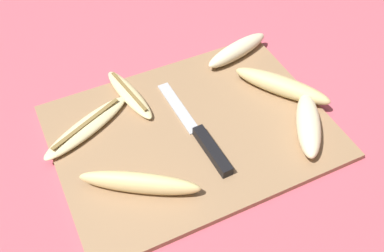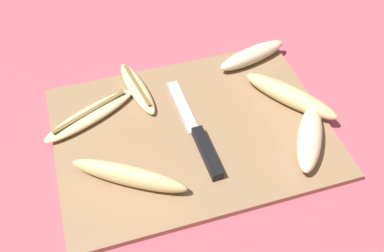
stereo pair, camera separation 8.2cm
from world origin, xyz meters
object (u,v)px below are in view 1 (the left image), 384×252
Objects in this scene: banana_soft_right at (87,127)px; banana_pale_long at (308,125)px; banana_ripe_center at (129,94)px; banana_spotted_left at (282,86)px; banana_golden_short at (140,183)px; banana_bright_far at (237,50)px; knife at (206,142)px.

banana_soft_right is 1.27× the size of banana_pale_long.
banana_ripe_center is (0.10, 0.05, -0.00)m from banana_soft_right.
banana_pale_long is at bearing -97.25° from banana_spotted_left.
banana_soft_right is 1.04× the size of banana_golden_short.
banana_bright_far is at bearing 92.27° from banana_pale_long.
banana_golden_short reaches higher than knife.
banana_soft_right is 1.07× the size of banana_spotted_left.
banana_spotted_left is 0.30m from banana_ripe_center.
banana_golden_short is 1.22× the size of banana_pale_long.
banana_soft_right is at bearing -169.60° from banana_bright_far.
banana_spotted_left is 0.11m from banana_pale_long.
banana_soft_right reaches higher than banana_ripe_center.
knife is 0.20m from banana_spotted_left.
banana_bright_far is 0.38m from banana_golden_short.
knife is 1.67× the size of banana_pale_long.
banana_pale_long is at bearing -26.24° from banana_soft_right.
banana_soft_right is 0.11m from banana_ripe_center.
banana_pale_long is 0.34m from banana_ripe_center.
banana_pale_long is (0.18, -0.05, 0.01)m from knife.
banana_spotted_left is at bearing 13.71° from knife.
knife is at bearing -64.61° from banana_ripe_center.
banana_spotted_left reaches higher than banana_bright_far.
banana_soft_right is (-0.18, 0.12, 0.00)m from knife.
banana_golden_short is at bearing -166.13° from knife.
knife is 1.37× the size of banana_golden_short.
banana_ripe_center reaches higher than knife.
banana_golden_short is 1.15× the size of banana_ripe_center.
knife is at bearing -34.46° from banana_soft_right.
banana_soft_right reaches higher than knife.
banana_golden_short reaches higher than banana_ripe_center.
knife is 0.19m from banana_ripe_center.
banana_golden_short is at bearing -143.80° from banana_bright_far.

